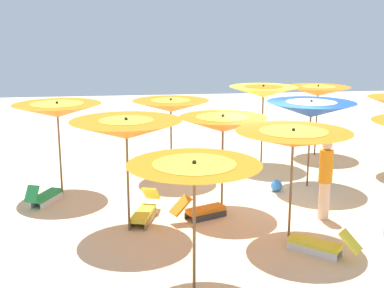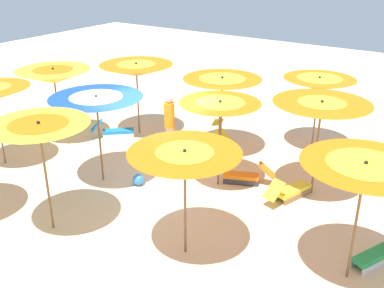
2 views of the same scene
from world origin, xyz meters
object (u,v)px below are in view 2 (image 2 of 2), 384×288
lounger_1 (290,191)px  lounger_3 (222,134)px  beach_umbrella_1 (321,110)px  beach_umbrella_3 (185,160)px  beach_umbrella_5 (222,84)px  beach_umbrella_11 (54,76)px  beach_ball (138,180)px  beach_umbrella_8 (136,70)px  beachgoer_0 (169,123)px  beach_umbrella_6 (39,131)px  beach_umbrella_2 (319,84)px  lounger_0 (246,176)px  beach_umbrella_0 (364,173)px  lounger_2 (376,254)px  beach_umbrella_4 (220,109)px  beach_umbrella_7 (97,104)px  lounger_4 (115,131)px

lounger_1 → lounger_3: lounger_1 is taller
beach_umbrella_1 → beach_umbrella_3: size_ratio=1.07×
beach_umbrella_5 → beach_umbrella_11: 5.13m
beach_umbrella_3 → lounger_3: size_ratio=1.88×
lounger_3 → beach_ball: bearing=-51.0°
beach_umbrella_8 → beachgoer_0: size_ratio=1.30×
beach_umbrella_3 → beach_umbrella_6: 3.01m
lounger_3 → beach_umbrella_2: bearing=67.0°
lounger_3 → beach_ball: size_ratio=4.01×
lounger_0 → beach_ball: bearing=13.2°
beach_umbrella_0 → beach_umbrella_11: 9.67m
lounger_0 → beach_umbrella_6: bearing=35.8°
lounger_1 → beach_umbrella_2: bearing=28.6°
beach_umbrella_2 → lounger_0: size_ratio=1.66×
lounger_1 → beach_umbrella_8: bearing=95.4°
beach_umbrella_2 → lounger_2: beach_umbrella_2 is taller
beach_umbrella_4 → beach_umbrella_7: size_ratio=0.97×
beach_umbrella_5 → lounger_0: bearing=-131.0°
beach_umbrella_4 → lounger_2: 4.64m
beach_ball → beach_umbrella_0: bearing=-95.7°
beach_umbrella_3 → beach_umbrella_5: bearing=22.7°
beach_umbrella_3 → beachgoer_0: bearing=40.3°
beach_umbrella_2 → lounger_1: size_ratio=1.52×
beach_umbrella_2 → beach_umbrella_6: size_ratio=0.89×
beach_umbrella_0 → lounger_4: beach_umbrella_0 is taller
beach_umbrella_6 → lounger_1: beach_umbrella_6 is taller
beach_umbrella_11 → beachgoer_0: (0.98, -3.60, -1.07)m
beach_umbrella_11 → lounger_0: size_ratio=1.73×
beach_umbrella_0 → lounger_1: 3.49m
beach_umbrella_4 → lounger_2: beach_umbrella_4 is taller
beach_umbrella_4 → beach_umbrella_5: bearing=29.1°
beach_umbrella_3 → lounger_0: beach_umbrella_3 is taller
beach_umbrella_2 → lounger_4: beach_umbrella_2 is taller
beach_umbrella_2 → lounger_0: 3.69m
beach_umbrella_4 → beach_umbrella_7: bearing=119.6°
beach_umbrella_5 → beach_umbrella_7: 3.67m
lounger_4 → beach_umbrella_8: bearing=19.6°
beach_umbrella_4 → lounger_3: size_ratio=1.89×
beach_umbrella_1 → beachgoer_0: size_ratio=1.34×
lounger_2 → lounger_4: lounger_2 is taller
beach_umbrella_8 → beachgoer_0: (-0.77, -1.83, -1.15)m
lounger_1 → lounger_2: 2.70m
beach_umbrella_3 → beach_umbrella_6: bearing=107.8°
beach_umbrella_7 → beach_umbrella_1: bearing=-63.2°
beach_umbrella_5 → lounger_4: beach_umbrella_5 is taller
beach_umbrella_11 → lounger_0: (0.63, -6.29, -1.82)m
lounger_4 → beachgoer_0: size_ratio=0.68×
beach_umbrella_5 → beachgoer_0: size_ratio=1.27×
beach_umbrella_4 → lounger_2: (-0.99, -4.14, -1.85)m
beach_umbrella_4 → beach_umbrella_3: bearing=-161.9°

